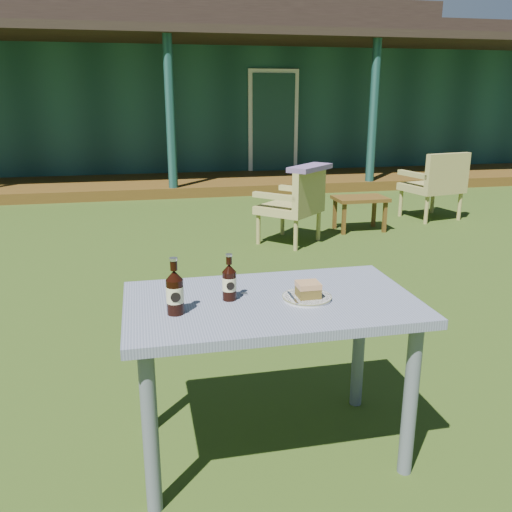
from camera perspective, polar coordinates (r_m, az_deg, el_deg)
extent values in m
plane|color=#334916|center=(3.98, -3.96, -6.13)|extent=(80.00, 80.00, 0.00)
cube|color=#173E39|center=(13.15, -10.30, 15.27)|extent=(15.00, 6.00, 2.60)
cube|color=black|center=(13.20, -10.65, 21.57)|extent=(15.80, 6.80, 0.30)
cube|color=black|center=(13.25, -10.75, 23.29)|extent=(12.00, 3.50, 0.60)
cube|color=#553A14|center=(9.36, -8.98, 7.42)|extent=(15.00, 1.80, 0.16)
cube|color=black|center=(9.30, -9.68, 21.99)|extent=(15.40, 2.00, 0.12)
cylinder|color=#173E39|center=(8.46, -8.99, 14.27)|extent=(0.14, 0.14, 2.45)
cylinder|color=#173E39|center=(9.24, 12.23, 14.28)|extent=(0.14, 0.14, 2.45)
cube|color=white|center=(10.43, 1.82, 13.61)|extent=(0.95, 0.06, 2.00)
cube|color=#193D38|center=(10.41, 1.86, 13.60)|extent=(0.80, 0.04, 1.85)
cylinder|color=brown|center=(22.64, -3.41, 24.67)|extent=(0.28, 0.28, 9.50)
cube|color=slate|center=(2.25, 1.61, -5.05)|extent=(1.20, 0.70, 0.04)
cylinder|color=slate|center=(2.13, -11.05, -17.77)|extent=(0.06, 0.06, 0.68)
cylinder|color=slate|center=(2.36, 15.94, -14.41)|extent=(0.06, 0.06, 0.68)
cylinder|color=slate|center=(2.59, -11.37, -11.10)|extent=(0.06, 0.06, 0.68)
cylinder|color=slate|center=(2.79, 10.77, -9.03)|extent=(0.06, 0.06, 0.68)
cylinder|color=silver|center=(2.26, 5.38, -4.38)|extent=(0.20, 0.20, 0.01)
cylinder|color=olive|center=(2.25, 5.38, -4.26)|extent=(0.20, 0.20, 0.00)
cube|color=brown|center=(2.24, 5.50, -3.79)|extent=(0.09, 0.08, 0.04)
cube|color=tan|center=(2.23, 5.52, -3.05)|extent=(0.09, 0.09, 0.02)
cube|color=silver|center=(2.23, 3.86, -4.39)|extent=(0.01, 0.14, 0.00)
cylinder|color=black|center=(2.23, -2.82, -3.16)|extent=(0.06, 0.06, 0.12)
cone|color=black|center=(2.20, -2.85, -1.27)|extent=(0.06, 0.06, 0.03)
cylinder|color=black|center=(2.19, -2.86, -0.44)|extent=(0.02, 0.02, 0.03)
cylinder|color=silver|center=(2.18, -2.87, 0.09)|extent=(0.03, 0.03, 0.01)
cylinder|color=beige|center=(2.22, -2.83, -2.93)|extent=(0.06, 0.06, 0.06)
cylinder|color=black|center=(2.20, -2.70, -3.18)|extent=(0.03, 0.00, 0.03)
cylinder|color=black|center=(2.10, -8.51, -4.28)|extent=(0.07, 0.07, 0.14)
cone|color=black|center=(2.07, -8.62, -1.99)|extent=(0.07, 0.07, 0.04)
cylinder|color=black|center=(2.06, -8.66, -0.98)|extent=(0.03, 0.03, 0.04)
cylinder|color=silver|center=(2.05, -8.69, -0.33)|extent=(0.03, 0.03, 0.01)
cylinder|color=beige|center=(2.10, -8.52, -4.00)|extent=(0.07, 0.07, 0.06)
cylinder|color=black|center=(2.07, -8.46, -4.32)|extent=(0.04, 0.00, 0.04)
cylinder|color=silver|center=(2.29, -1.21, -4.01)|extent=(0.03, 0.03, 0.01)
cube|color=#9E964F|center=(5.82, 3.51, 4.99)|extent=(0.81, 0.81, 0.08)
cube|color=#9E964F|center=(5.66, 5.65, 7.03)|extent=(0.48, 0.46, 0.39)
cube|color=#9E964F|center=(6.02, 4.66, 7.00)|extent=(0.40, 0.42, 0.06)
cube|color=#9E964F|center=(5.58, 1.99, 6.28)|extent=(0.40, 0.42, 0.06)
cylinder|color=#9E964F|center=(6.19, 2.81, 3.75)|extent=(0.05, 0.05, 0.33)
cylinder|color=#9E964F|center=(5.78, 0.25, 2.85)|extent=(0.05, 0.05, 0.33)
cylinder|color=#9E964F|center=(5.97, 6.59, 3.18)|extent=(0.05, 0.05, 0.33)
cylinder|color=#9E964F|center=(5.54, 4.21, 2.22)|extent=(0.05, 0.05, 0.33)
cube|color=#9E964F|center=(7.34, 17.96, 6.85)|extent=(0.74, 0.71, 0.09)
cube|color=#9E964F|center=(7.12, 19.52, 8.48)|extent=(0.64, 0.21, 0.42)
cube|color=#9E964F|center=(7.52, 19.61, 8.32)|extent=(0.18, 0.56, 0.06)
cube|color=#9E964F|center=(7.15, 16.28, 8.23)|extent=(0.18, 0.56, 0.06)
cylinder|color=#9E964F|center=(7.74, 18.10, 5.63)|extent=(0.05, 0.05, 0.35)
cylinder|color=#9E964F|center=(7.39, 14.99, 5.41)|extent=(0.05, 0.05, 0.35)
cylinder|color=#9E964F|center=(7.38, 20.64, 4.90)|extent=(0.05, 0.05, 0.35)
cylinder|color=#9E964F|center=(7.02, 17.50, 4.65)|extent=(0.05, 0.05, 0.35)
cube|color=slate|center=(5.63, 5.71, 9.22)|extent=(0.58, 0.57, 0.05)
cube|color=#553A14|center=(6.44, 10.92, 5.95)|extent=(0.60, 0.40, 0.04)
cube|color=#553A14|center=(6.25, 9.24, 3.85)|extent=(0.04, 0.04, 0.36)
cube|color=#553A14|center=(6.45, 13.39, 4.00)|extent=(0.04, 0.04, 0.36)
cube|color=#553A14|center=(6.53, 8.29, 4.42)|extent=(0.04, 0.04, 0.36)
cube|color=#553A14|center=(6.72, 12.31, 4.55)|extent=(0.04, 0.04, 0.36)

